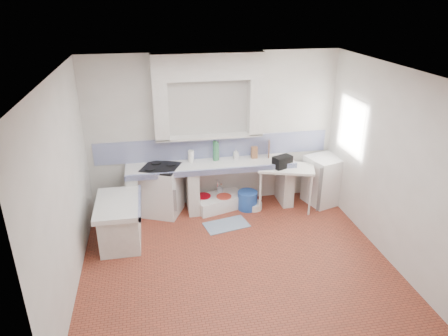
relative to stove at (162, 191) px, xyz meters
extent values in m
plane|color=brown|center=(1.00, -1.70, -0.44)|extent=(4.50, 4.50, 0.00)
plane|color=silver|center=(1.00, -1.70, 2.36)|extent=(4.50, 4.50, 0.00)
plane|color=silver|center=(1.00, 0.30, 0.96)|extent=(4.50, 0.00, 4.50)
plane|color=silver|center=(1.00, -3.70, 0.96)|extent=(4.50, 0.00, 4.50)
plane|color=silver|center=(-1.25, -1.70, 0.96)|extent=(0.00, 4.50, 4.50)
plane|color=silver|center=(3.25, -1.70, 0.96)|extent=(0.00, 4.50, 4.50)
cube|color=silver|center=(0.90, 0.17, 2.14)|extent=(1.90, 0.25, 0.45)
cube|color=#331B10|center=(3.42, -0.50, 1.16)|extent=(0.35, 0.86, 1.06)
cube|color=white|center=(3.28, -0.50, 1.54)|extent=(0.01, 0.84, 0.24)
cube|color=white|center=(0.90, 0.00, 0.42)|extent=(3.00, 0.60, 0.08)
cube|color=navy|center=(0.90, -0.28, 0.42)|extent=(3.00, 0.04, 0.10)
cube|color=silver|center=(-0.50, 0.00, -0.03)|extent=(0.20, 0.55, 0.82)
cube|color=silver|center=(0.55, 0.00, -0.03)|extent=(0.20, 0.55, 0.82)
cube|color=silver|center=(2.30, 0.00, -0.03)|extent=(0.20, 0.55, 0.82)
cube|color=white|center=(-0.70, -0.80, 0.22)|extent=(0.70, 1.10, 0.08)
cube|color=silver|center=(-0.70, -0.80, -0.13)|extent=(0.60, 1.00, 0.62)
cube|color=navy|center=(-0.37, -0.80, 0.22)|extent=(0.04, 1.10, 0.10)
cube|color=navy|center=(1.00, 0.28, 0.66)|extent=(4.27, 0.03, 0.40)
cube|color=white|center=(0.00, 0.00, 0.00)|extent=(0.81, 0.80, 0.88)
cube|color=white|center=(1.04, -0.01, -0.33)|extent=(1.00, 0.73, 0.22)
cube|color=white|center=(2.23, -0.22, -0.03)|extent=(1.11, 0.83, 0.04)
cube|color=white|center=(3.01, -0.14, 0.02)|extent=(0.74, 0.74, 0.91)
cylinder|color=#BD0213|center=(0.74, 0.02, -0.31)|extent=(0.28, 0.28, 0.26)
cylinder|color=#DA3F2D|center=(1.11, -0.06, -0.31)|extent=(0.30, 0.30, 0.26)
cylinder|color=#2453B2|center=(1.54, -0.14, -0.27)|extent=(0.42, 0.42, 0.34)
cylinder|color=white|center=(1.65, -0.17, -0.38)|extent=(0.39, 0.39, 0.12)
cylinder|color=silver|center=(1.07, 0.15, -0.27)|extent=(0.11, 0.11, 0.34)
cylinder|color=silver|center=(1.09, 0.15, -0.28)|extent=(0.08, 0.08, 0.31)
cube|color=black|center=(2.14, -0.23, 0.49)|extent=(0.39, 0.31, 0.21)
cylinder|color=#31754A|center=(0.99, 0.13, 0.64)|extent=(0.09, 0.09, 0.37)
cylinder|color=#31754A|center=(1.03, 0.15, 0.63)|extent=(0.08, 0.08, 0.33)
cube|color=#915E3A|center=(1.71, 0.11, 0.57)|extent=(0.11, 0.09, 0.21)
cube|color=#915E3A|center=(2.00, 0.15, 0.61)|extent=(0.08, 0.21, 0.29)
cylinder|color=white|center=(0.55, 0.15, 0.57)|extent=(0.11, 0.11, 0.22)
imported|color=white|center=(1.37, 0.14, 0.56)|extent=(0.10, 0.10, 0.19)
cube|color=#34597F|center=(1.05, -0.66, -0.43)|extent=(0.82, 0.57, 0.01)
camera|label=1|loc=(-0.12, -6.64, 3.26)|focal=32.76mm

